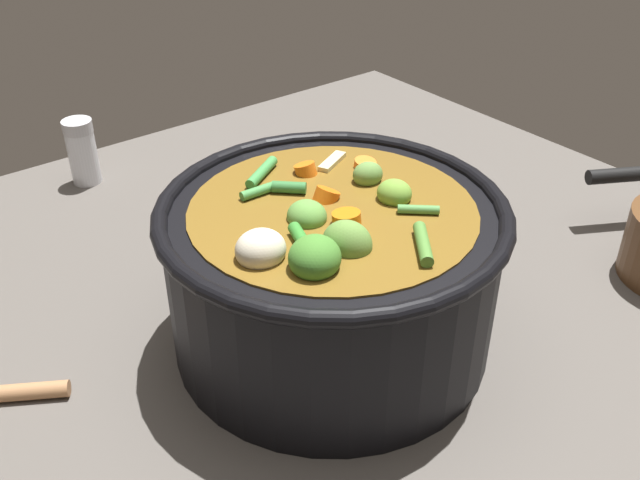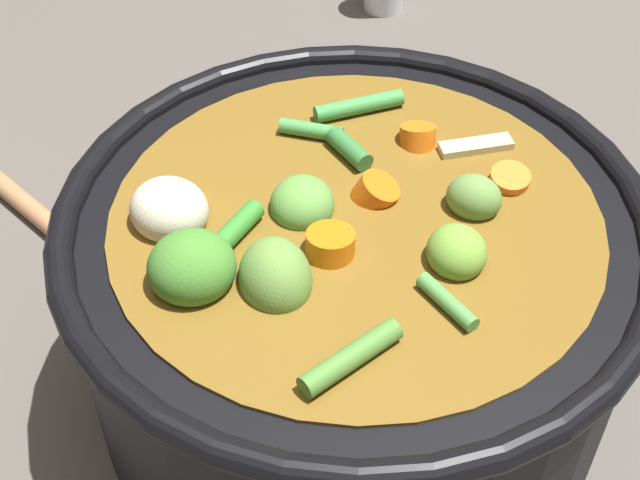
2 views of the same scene
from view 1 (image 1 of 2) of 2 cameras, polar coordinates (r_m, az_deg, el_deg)
The scene contains 3 objects.
ground_plane at distance 0.71m, azimuth 0.90°, elevation -7.82°, with size 1.10×1.10×0.00m, color #514C47.
cooking_pot at distance 0.66m, azimuth 0.95°, elevation -2.54°, with size 0.32×0.32×0.17m.
salt_shaker at distance 1.01m, azimuth -18.46°, elevation 6.72°, with size 0.04×0.04×0.09m.
Camera 1 is at (0.42, -0.34, 0.46)m, focal length 40.07 mm.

